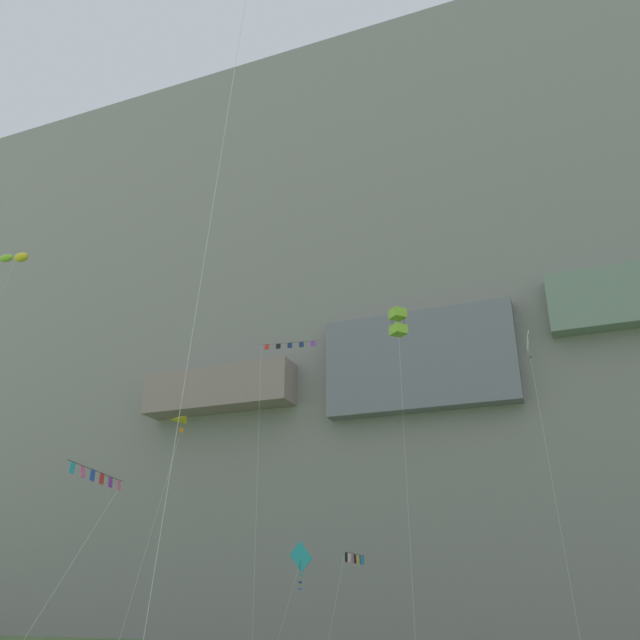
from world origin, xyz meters
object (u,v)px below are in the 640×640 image
kite_delta_high_left (183,438)px  kite_banner_near_cliff (283,383)px  kite_banner_high_center (355,560)px  kite_windsock_mid_left (7,259)px  kite_box_low_center (398,323)px  kite_banner_far_left (90,492)px  kite_diamond_front_field (300,559)px  kite_diamond_low_right (530,357)px

kite_delta_high_left → kite_banner_near_cliff: (6.71, 0.40, 2.98)m
kite_banner_high_center → kite_delta_high_left: bearing=-137.3°
kite_windsock_mid_left → kite_banner_near_cliff: 22.05m
kite_box_low_center → kite_banner_near_cliff: bearing=175.1°
kite_banner_far_left → kite_banner_near_cliff: kite_banner_near_cliff is taller
kite_box_low_center → kite_banner_far_left: kite_box_low_center is taller
kite_box_low_center → kite_banner_near_cliff: (-7.75, 0.66, -2.70)m
kite_diamond_front_field → kite_box_low_center: 18.60m
kite_diamond_front_field → kite_windsock_mid_left: kite_windsock_mid_left is taller
kite_banner_near_cliff → kite_diamond_low_right: (14.87, 1.17, 0.26)m
kite_diamond_front_field → kite_banner_near_cliff: 13.33m
kite_diamond_front_field → kite_banner_high_center: 4.40m
kite_banner_near_cliff → kite_windsock_mid_left: bearing=-163.2°
kite_banner_high_center → kite_banner_far_left: 24.24m
kite_diamond_front_field → kite_diamond_low_right: kite_diamond_low_right is taller
kite_banner_far_left → kite_windsock_mid_left: (-19.14, 10.80, 18.44)m
kite_diamond_front_field → kite_box_low_center: size_ratio=0.37×
kite_diamond_front_field → kite_delta_high_left: bearing=-116.2°
kite_banner_near_cliff → kite_diamond_low_right: kite_banner_near_cliff is taller
kite_banner_high_center → kite_diamond_low_right: size_ratio=0.37×
kite_banner_high_center → kite_diamond_low_right: 17.77m
kite_diamond_front_field → kite_delta_high_left: 12.19m
kite_banner_high_center → kite_windsock_mid_left: kite_windsock_mid_left is taller
kite_banner_high_center → kite_banner_far_left: bearing=-94.3°
kite_diamond_front_field → kite_diamond_low_right: size_ratio=0.41×
kite_diamond_low_right → kite_delta_high_left: bearing=-175.9°
kite_delta_high_left → kite_windsock_mid_left: (-12.27, -5.33, 12.62)m
kite_diamond_front_field → kite_banner_high_center: bearing=-12.9°
kite_banner_high_center → kite_windsock_mid_left: (-20.97, -13.34, 19.78)m
kite_box_low_center → kite_delta_high_left: (-14.46, 0.27, -5.68)m
kite_banner_far_left → kite_box_low_center: bearing=64.4°
kite_diamond_front_field → kite_box_low_center: (10.04, -9.26, 12.63)m
kite_delta_high_left → kite_diamond_low_right: bearing=4.1°
kite_box_low_center → kite_banner_near_cliff: 8.23m
kite_diamond_front_field → kite_banner_near_cliff: (2.29, -8.59, 9.93)m
kite_windsock_mid_left → kite_banner_near_cliff: bearing=16.8°
kite_delta_high_left → kite_banner_near_cliff: bearing=3.4°
kite_diamond_front_field → kite_diamond_low_right: bearing=-23.4°
kite_diamond_front_field → kite_box_low_center: kite_box_low_center is taller
kite_diamond_low_right → kite_banner_far_left: bearing=-129.7°
kite_delta_high_left → kite_diamond_low_right: (21.58, 1.56, 3.24)m
kite_diamond_front_field → kite_banner_high_center: size_ratio=1.11×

